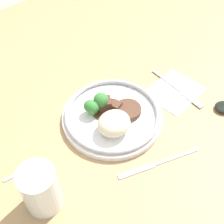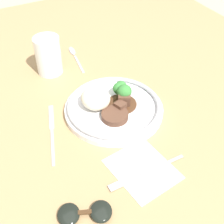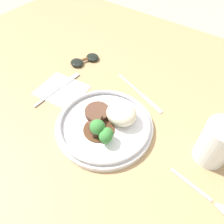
% 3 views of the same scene
% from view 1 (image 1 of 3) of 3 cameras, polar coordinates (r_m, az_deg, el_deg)
% --- Properties ---
extents(ground_plane, '(8.00, 8.00, 0.00)m').
position_cam_1_polar(ground_plane, '(0.83, -0.31, -2.38)').
color(ground_plane, tan).
extents(dining_table, '(1.57, 1.29, 0.03)m').
position_cam_1_polar(dining_table, '(0.82, -0.31, -1.66)').
color(dining_table, tan).
rests_on(dining_table, ground).
extents(napkin, '(0.15, 0.14, 0.00)m').
position_cam_1_polar(napkin, '(0.88, 11.36, 3.71)').
color(napkin, white).
rests_on(napkin, dining_table).
extents(plate, '(0.25, 0.25, 0.07)m').
position_cam_1_polar(plate, '(0.78, 0.14, -0.54)').
color(plate, white).
rests_on(plate, dining_table).
extents(juice_glass, '(0.08, 0.08, 0.11)m').
position_cam_1_polar(juice_glass, '(0.65, -12.89, -13.78)').
color(juice_glass, orange).
rests_on(juice_glass, dining_table).
extents(fork, '(0.02, 0.18, 0.00)m').
position_cam_1_polar(fork, '(0.88, 12.62, 3.61)').
color(fork, '#ADADB2').
rests_on(fork, napkin).
extents(knife, '(0.20, 0.07, 0.00)m').
position_cam_1_polar(knife, '(0.73, 8.11, -9.39)').
color(knife, '#ADADB2').
rests_on(knife, dining_table).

